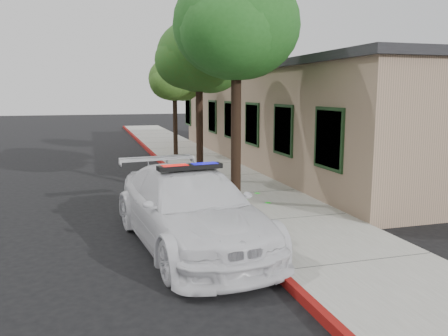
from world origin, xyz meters
TOP-DOWN VIEW (x-y plane):
  - ground at (0.00, 0.00)m, footprint 120.00×120.00m
  - sidewalk at (1.60, 3.00)m, footprint 3.20×60.00m
  - red_curb at (0.06, 3.00)m, footprint 0.14×60.00m
  - clapboard_building at (6.69, 9.00)m, footprint 7.30×20.89m
  - police_car at (-1.02, -0.86)m, footprint 2.90×5.78m
  - fire_hydrant at (0.35, 1.67)m, footprint 0.46×0.40m
  - street_tree_near at (0.91, 2.02)m, footprint 3.40×3.53m
  - street_tree_mid at (0.72, 5.53)m, footprint 3.10×2.87m
  - street_tree_far at (1.13, 12.28)m, footprint 2.64×2.52m

SIDE VIEW (x-z plane):
  - ground at x=0.00m, z-range 0.00..0.00m
  - sidewalk at x=1.60m, z-range 0.00..0.15m
  - red_curb at x=0.06m, z-range 0.00..0.16m
  - fire_hydrant at x=0.35m, z-range 0.15..0.95m
  - police_car at x=-1.02m, z-range -0.06..1.67m
  - clapboard_building at x=6.69m, z-range 0.01..4.25m
  - street_tree_far at x=1.13m, z-range 1.35..6.10m
  - street_tree_mid at x=0.72m, z-range 1.54..7.01m
  - street_tree_near at x=0.91m, z-range 1.68..7.90m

